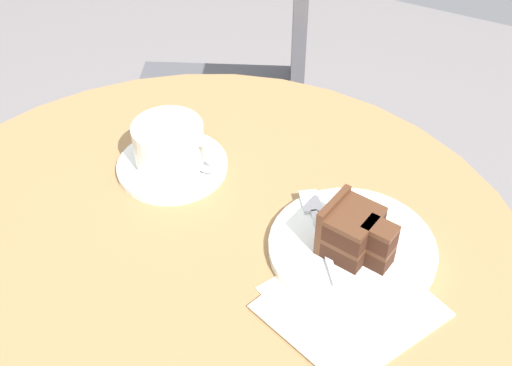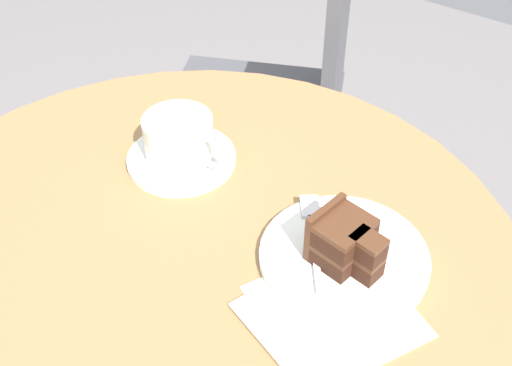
# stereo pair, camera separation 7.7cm
# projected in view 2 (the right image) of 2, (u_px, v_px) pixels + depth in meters

# --- Properties ---
(cafe_table) EXTENTS (0.80, 0.80, 0.72)m
(cafe_table) POSITION_uv_depth(u_px,v_px,m) (190.00, 317.00, 0.81)
(cafe_table) COLOR olive
(cafe_table) RESTS_ON ground
(saucer) EXTENTS (0.15, 0.15, 0.01)m
(saucer) POSITION_uv_depth(u_px,v_px,m) (182.00, 159.00, 0.86)
(saucer) COLOR silver
(saucer) RESTS_ON cafe_table
(coffee_cup) EXTENTS (0.12, 0.09, 0.06)m
(coffee_cup) POSITION_uv_depth(u_px,v_px,m) (180.00, 137.00, 0.84)
(coffee_cup) COLOR silver
(coffee_cup) RESTS_ON saucer
(teaspoon) EXTENTS (0.10, 0.02, 0.00)m
(teaspoon) POSITION_uv_depth(u_px,v_px,m) (153.00, 165.00, 0.84)
(teaspoon) COLOR silver
(teaspoon) RESTS_ON saucer
(cake_plate) EXTENTS (0.19, 0.19, 0.01)m
(cake_plate) POSITION_uv_depth(u_px,v_px,m) (344.00, 257.00, 0.73)
(cake_plate) COLOR silver
(cake_plate) RESTS_ON cafe_table
(cake_slice) EXTENTS (0.08, 0.07, 0.06)m
(cake_slice) POSITION_uv_depth(u_px,v_px,m) (344.00, 242.00, 0.70)
(cake_slice) COLOR #381E14
(cake_slice) RESTS_ON cake_plate
(fork) EXTENTS (0.10, 0.13, 0.00)m
(fork) POSITION_uv_depth(u_px,v_px,m) (312.00, 229.00, 0.75)
(fork) COLOR silver
(fork) RESTS_ON cake_plate
(napkin) EXTENTS (0.20, 0.21, 0.00)m
(napkin) POSITION_uv_depth(u_px,v_px,m) (329.00, 314.00, 0.67)
(napkin) COLOR beige
(napkin) RESTS_ON cafe_table
(cafe_chair) EXTENTS (0.50, 0.50, 0.83)m
(cafe_chair) POSITION_uv_depth(u_px,v_px,m) (288.00, 92.00, 1.37)
(cafe_chair) COLOR #4C4C51
(cafe_chair) RESTS_ON ground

